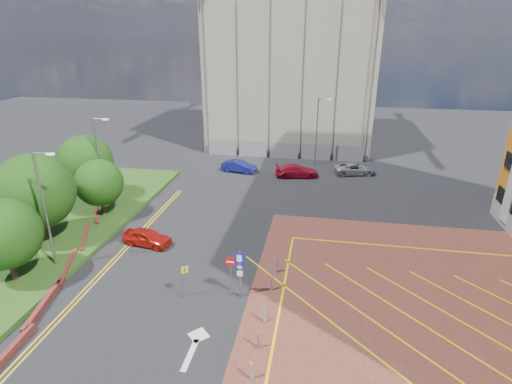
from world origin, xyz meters
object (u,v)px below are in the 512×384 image
(car_red_back, at_px, (297,171))
(warning_sign, at_px, (183,278))
(lamp_left_far, at_px, (99,158))
(sign_cluster, at_px, (236,269))
(car_red_left, at_px, (147,237))
(tree_c, at_px, (99,183))
(tree_d, at_px, (85,162))
(lamp_back, at_px, (317,129))
(car_blue_back, at_px, (239,166))
(car_silver_back, at_px, (354,169))
(tree_a, at_px, (4,234))
(tree_b, at_px, (35,192))
(lamp_left_near, at_px, (45,206))

(car_red_back, bearing_deg, warning_sign, 157.27)
(lamp_left_far, bearing_deg, sign_cluster, -36.82)
(car_red_left, height_order, car_red_back, car_red_back)
(tree_c, height_order, tree_d, tree_d)
(lamp_back, height_order, car_blue_back, lamp_back)
(tree_d, bearing_deg, sign_cluster, -35.58)
(car_silver_back, bearing_deg, tree_d, 103.19)
(tree_d, bearing_deg, tree_c, -45.00)
(tree_a, distance_m, car_blue_back, 25.79)
(lamp_back, height_order, car_red_left, lamp_back)
(warning_sign, bearing_deg, lamp_back, 75.99)
(lamp_left_far, xyz_separation_m, car_red_back, (16.57, 11.27, -3.98))
(car_silver_back, bearing_deg, car_blue_back, 83.50)
(tree_c, xyz_separation_m, warning_sign, (10.69, -9.63, -1.76))
(car_blue_back, bearing_deg, lamp_left_far, 150.11)
(tree_d, height_order, lamp_left_far, lamp_left_far)
(tree_b, bearing_deg, car_blue_back, 59.64)
(tree_b, relative_size, car_red_left, 1.80)
(tree_b, relative_size, tree_c, 1.38)
(tree_a, relative_size, tree_c, 1.10)
(tree_a, xyz_separation_m, warning_sign, (11.19, 0.37, -2.07))
(sign_cluster, relative_size, car_red_left, 0.85)
(lamp_back, bearing_deg, tree_b, -130.41)
(lamp_left_far, bearing_deg, car_red_back, 34.24)
(tree_c, distance_m, car_silver_back, 26.91)
(car_blue_back, bearing_deg, sign_cluster, -157.97)
(tree_a, bearing_deg, sign_cluster, 3.94)
(tree_d, height_order, car_red_back, tree_d)
(tree_b, relative_size, car_silver_back, 1.49)
(tree_c, height_order, warning_sign, tree_c)
(lamp_left_near, bearing_deg, car_silver_back, 48.05)
(lamp_left_far, xyz_separation_m, warning_sign, (11.61, -11.63, -3.23))
(lamp_left_far, relative_size, car_blue_back, 2.00)
(sign_cluster, relative_size, car_red_back, 0.68)
(tree_c, height_order, car_red_left, tree_c)
(tree_d, distance_m, sign_cluster, 20.74)
(car_red_left, distance_m, car_blue_back, 18.03)
(tree_a, relative_size, lamp_back, 0.68)
(lamp_back, relative_size, car_red_back, 1.70)
(warning_sign, bearing_deg, car_red_left, 130.81)
(tree_b, distance_m, sign_cluster, 16.46)
(lamp_back, distance_m, car_red_left, 25.18)
(lamp_left_far, distance_m, lamp_back, 24.46)
(warning_sign, xyz_separation_m, car_red_back, (4.96, 22.90, -0.75))
(tree_a, distance_m, lamp_left_far, 12.06)
(lamp_left_near, relative_size, lamp_left_far, 1.00)
(sign_cluster, bearing_deg, lamp_left_near, 175.44)
(lamp_left_far, distance_m, car_red_back, 20.43)
(tree_c, xyz_separation_m, lamp_left_far, (-0.92, 2.00, 1.47))
(lamp_left_near, height_order, sign_cluster, lamp_left_near)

